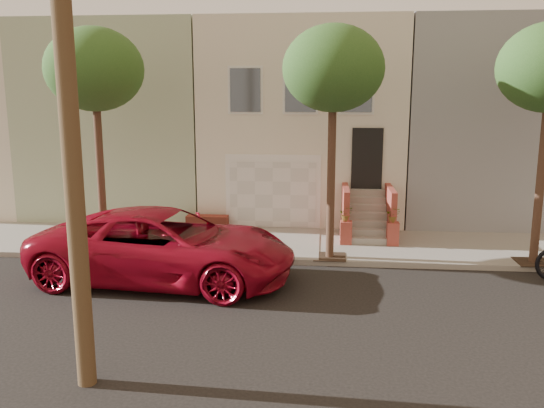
{
  "coord_description": "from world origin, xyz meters",
  "views": [
    {
      "loc": [
        0.8,
        -11.34,
        4.69
      ],
      "look_at": [
        -0.54,
        3.0,
        1.81
      ],
      "focal_mm": 37.13,
      "sensor_mm": 36.0,
      "label": 1
    }
  ],
  "objects": [
    {
      "name": "ground",
      "position": [
        0.0,
        0.0,
        0.0
      ],
      "size": [
        90.0,
        90.0,
        0.0
      ],
      "primitive_type": "plane",
      "color": "black",
      "rests_on": "ground"
    },
    {
      "name": "sidewalk",
      "position": [
        0.0,
        5.35,
        0.07
      ],
      "size": [
        40.0,
        3.7,
        0.15
      ],
      "primitive_type": "cube",
      "color": "gray",
      "rests_on": "ground"
    },
    {
      "name": "house_row",
      "position": [
        0.0,
        11.19,
        3.64
      ],
      "size": [
        33.1,
        11.7,
        7.0
      ],
      "color": "beige",
      "rests_on": "sidewalk"
    },
    {
      "name": "tree_left",
      "position": [
        -5.5,
        3.9,
        5.26
      ],
      "size": [
        2.7,
        2.57,
        6.3
      ],
      "color": "#2D2116",
      "rests_on": "sidewalk"
    },
    {
      "name": "tree_mid",
      "position": [
        1.0,
        3.9,
        5.26
      ],
      "size": [
        2.7,
        2.57,
        6.3
      ],
      "color": "#2D2116",
      "rests_on": "sidewalk"
    },
    {
      "name": "pickup_truck",
      "position": [
        -3.13,
        1.91,
        0.91
      ],
      "size": [
        6.76,
        3.58,
        1.81
      ],
      "primitive_type": "imported",
      "rotation": [
        0.0,
        0.0,
        1.48
      ],
      "color": "maroon",
      "rests_on": "ground"
    }
  ]
}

